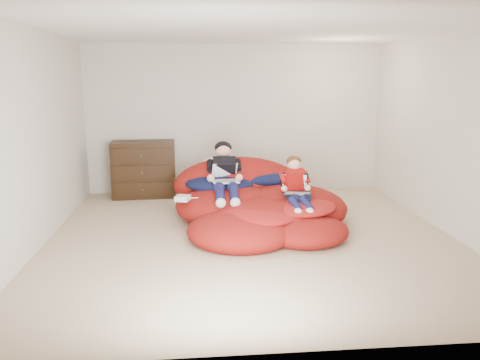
% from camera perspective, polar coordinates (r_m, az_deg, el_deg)
% --- Properties ---
extents(room_shell, '(5.10, 5.10, 2.77)m').
position_cam_1_polar(room_shell, '(5.79, 1.45, -4.96)').
color(room_shell, '#C7B08E').
rests_on(room_shell, ground).
extents(dresser, '(1.05, 0.60, 0.92)m').
position_cam_1_polar(dresser, '(7.90, -11.63, 1.31)').
color(dresser, '#301D0D').
rests_on(dresser, ground).
extents(beanbag_pile, '(2.39, 2.36, 0.90)m').
position_cam_1_polar(beanbag_pile, '(6.32, 2.19, -3.16)').
color(beanbag_pile, '#9F1612').
rests_on(beanbag_pile, ground).
extents(cream_pillow, '(0.49, 0.31, 0.31)m').
position_cam_1_polar(cream_pillow, '(7.11, -3.09, 1.62)').
color(cream_pillow, beige).
rests_on(cream_pillow, beanbag_pile).
extents(older_boy, '(0.33, 1.17, 0.71)m').
position_cam_1_polar(older_boy, '(6.42, -1.88, 1.02)').
color(older_boy, black).
rests_on(older_boy, beanbag_pile).
extents(younger_boy, '(0.33, 0.80, 0.62)m').
position_cam_1_polar(younger_boy, '(6.05, 6.85, -0.47)').
color(younger_boy, red).
rests_on(younger_boy, beanbag_pile).
extents(laptop_white, '(0.38, 0.42, 0.23)m').
position_cam_1_polar(laptop_white, '(6.35, -1.83, 0.42)').
color(laptop_white, white).
rests_on(laptop_white, older_boy).
extents(laptop_black, '(0.42, 0.46, 0.25)m').
position_cam_1_polar(laptop_black, '(6.07, 6.82, -0.96)').
color(laptop_black, black).
rests_on(laptop_black, younger_boy).
extents(power_adapter, '(0.22, 0.22, 0.06)m').
position_cam_1_polar(power_adapter, '(6.09, -6.99, -2.21)').
color(power_adapter, white).
rests_on(power_adapter, beanbag_pile).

